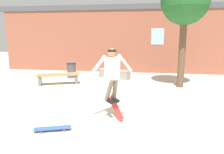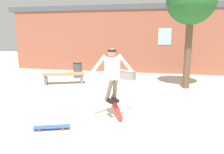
# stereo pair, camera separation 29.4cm
# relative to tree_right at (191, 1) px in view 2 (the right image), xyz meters

# --- Properties ---
(ground_plane) EXTENTS (40.00, 40.00, 0.00)m
(ground_plane) POSITION_rel_tree_right_xyz_m (-2.81, -4.38, -3.43)
(ground_plane) COLOR beige
(building_backdrop) EXTENTS (15.21, 0.52, 4.76)m
(building_backdrop) POSITION_rel_tree_right_xyz_m (-2.79, 3.43, -1.45)
(building_backdrop) COLOR #93513D
(building_backdrop) RESTS_ON ground_plane
(tree_right) EXTENTS (1.91, 1.91, 4.44)m
(tree_right) POSITION_rel_tree_right_xyz_m (0.00, 0.00, 0.00)
(tree_right) COLOR brown
(tree_right) RESTS_ON ground_plane
(park_bench) EXTENTS (1.84, 1.10, 0.49)m
(park_bench) POSITION_rel_tree_right_xyz_m (-5.24, -0.38, -3.07)
(park_bench) COLOR #99754C
(park_bench) RESTS_ON ground_plane
(skate_ledge) EXTENTS (1.68, 1.00, 0.44)m
(skate_ledge) POSITION_rel_tree_right_xyz_m (-3.01, 1.36, -3.20)
(skate_ledge) COLOR gray
(skate_ledge) RESTS_ON ground_plane
(trash_bin) EXTENTS (0.48, 0.48, 0.77)m
(trash_bin) POSITION_rel_tree_right_xyz_m (-5.18, 1.18, -3.02)
(trash_bin) COLOR #47474C
(trash_bin) RESTS_ON ground_plane
(skater) EXTENTS (1.01, 0.84, 1.38)m
(skater) POSITION_rel_tree_right_xyz_m (-2.28, -3.91, -2.15)
(skater) COLOR silver
(skateboard_flipping) EXTENTS (0.50, 0.67, 0.59)m
(skateboard_flipping) POSITION_rel_tree_right_xyz_m (-2.18, -3.83, -3.16)
(skateboard_flipping) COLOR red
(skateboard_resting) EXTENTS (0.85, 0.46, 0.08)m
(skateboard_resting) POSITION_rel_tree_right_xyz_m (-3.50, -4.89, -3.36)
(skateboard_resting) COLOR #2D519E
(skateboard_resting) RESTS_ON ground_plane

